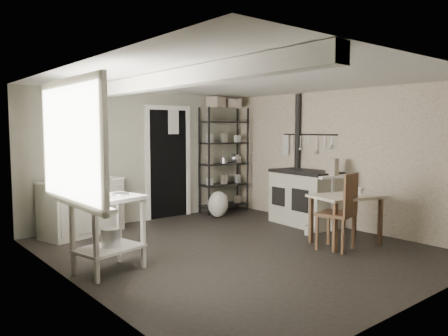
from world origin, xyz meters
TOP-DOWN VIEW (x-y plane):
  - floor at (0.00, 0.00)m, footprint 5.00×5.00m
  - ceiling at (0.00, 0.00)m, footprint 5.00×5.00m
  - wall_back at (0.00, 2.50)m, footprint 4.50×0.02m
  - wall_front at (0.00, -2.50)m, footprint 4.50×0.02m
  - wall_left at (-2.25, 0.00)m, footprint 0.02×5.00m
  - wall_right at (2.25, 0.00)m, footprint 0.02×5.00m
  - window at (-2.22, 0.20)m, footprint 0.12×1.76m
  - doorway at (0.45, 2.47)m, footprint 0.96×0.10m
  - ceiling_beam at (-1.20, 0.00)m, footprint 0.18×5.00m
  - wallpaper_panel at (2.24, 0.00)m, footprint 0.01×5.00m
  - utensil_rail at (2.19, 0.60)m, footprint 0.06×1.20m
  - prep_table at (-1.78, 0.22)m, footprint 0.87×0.70m
  - stockpot at (-1.96, 0.31)m, footprint 0.35×0.35m
  - saucepan at (-1.63, 0.22)m, footprint 0.23×0.23m
  - bucket at (-1.76, 0.24)m, footprint 0.26×0.26m
  - base_cabinets at (-1.33, 2.18)m, footprint 1.41×0.89m
  - mixing_bowl at (-1.24, 2.13)m, footprint 0.26×0.26m
  - counter_cup at (-1.66, 2.09)m, footprint 0.13×0.13m
  - shelf_rack at (1.61, 2.26)m, footprint 1.00×0.45m
  - shelf_jar at (1.31, 2.28)m, footprint 0.11×0.11m
  - storage_box_a at (1.41, 2.25)m, footprint 0.36×0.33m
  - storage_box_b at (1.80, 2.20)m, footprint 0.34×0.33m
  - stove at (1.92, 0.43)m, footprint 0.76×1.25m
  - stovepipe at (2.19, 0.85)m, footprint 0.12×0.12m
  - side_ledge at (1.85, -0.17)m, footprint 0.66×0.49m
  - oats_box at (1.84, -0.18)m, footprint 0.11×0.18m
  - work_table at (1.35, -0.79)m, footprint 1.07×0.86m
  - table_cup at (1.59, -0.87)m, footprint 0.13×0.13m
  - chair at (1.02, -0.86)m, footprint 0.52×0.54m
  - flour_sack at (1.17, 1.88)m, footprint 0.45×0.39m
  - floor_crock at (1.37, -0.10)m, footprint 0.16×0.16m

SIDE VIEW (x-z plane):
  - floor at x=0.00m, z-range 0.00..0.00m
  - floor_crock at x=1.37m, z-range 0.00..0.15m
  - flour_sack at x=1.17m, z-range 0.00..0.48m
  - work_table at x=1.35m, z-range 0.02..0.74m
  - bucket at x=-1.76m, z-range 0.27..0.50m
  - prep_table at x=-1.78m, z-range -0.04..0.84m
  - side_ledge at x=1.85m, z-range -0.03..0.89m
  - stove at x=1.92m, z-range -0.03..0.91m
  - base_cabinets at x=-1.33m, z-range 0.03..0.89m
  - chair at x=1.02m, z-range -0.04..1.01m
  - table_cup at x=1.59m, z-range 0.76..0.86m
  - saucepan at x=-1.63m, z-range 0.80..0.90m
  - stockpot at x=-1.96m, z-range 0.79..1.09m
  - shelf_rack at x=1.61m, z-range -0.08..1.98m
  - mixing_bowl at x=-1.24m, z-range 0.92..0.98m
  - counter_cup at x=-1.66m, z-range 0.92..1.02m
  - doorway at x=0.45m, z-range -0.04..2.04m
  - oats_box at x=1.84m, z-range 0.87..1.15m
  - wall_back at x=0.00m, z-range 0.00..2.30m
  - wall_front at x=0.00m, z-range 0.00..2.30m
  - wall_left at x=-2.25m, z-range 0.00..2.30m
  - wall_right at x=2.25m, z-range 0.00..2.30m
  - wallpaper_panel at x=2.24m, z-range 0.00..2.30m
  - shelf_jar at x=1.31m, z-range 1.27..1.46m
  - window at x=-2.22m, z-range 0.86..2.14m
  - utensil_rail at x=2.19m, z-range 1.33..1.77m
  - stovepipe at x=2.19m, z-range 0.83..2.35m
  - storage_box_b at x=1.80m, z-range 1.90..2.08m
  - storage_box_a at x=1.41m, z-range 1.91..2.11m
  - ceiling_beam at x=-1.20m, z-range 2.11..2.29m
  - ceiling at x=0.00m, z-range 2.30..2.30m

